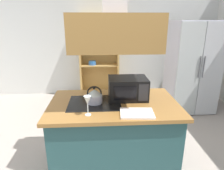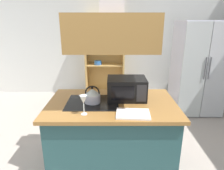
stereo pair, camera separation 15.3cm
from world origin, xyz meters
name	(u,v)px [view 1 (the left image)]	position (x,y,z in m)	size (l,w,h in m)	color
wall_back	(96,40)	(0.00, 3.00, 1.35)	(6.00, 0.12, 2.70)	silver
kitchen_island	(114,136)	(0.24, 0.16, 0.45)	(1.49, 0.93, 0.90)	#24494B
range_hood	(114,22)	(0.24, 0.16, 1.80)	(0.90, 0.70, 1.18)	olive
refrigerator	(192,67)	(1.94, 1.86, 0.91)	(0.90, 0.77, 1.82)	#B9B7C6
dish_cabinet	(99,61)	(0.06, 2.78, 0.88)	(0.93, 0.40, 1.97)	tan
kettle	(94,96)	(0.01, 0.16, 0.99)	(0.18, 0.18, 0.20)	#B2B2C2
cutting_board	(137,113)	(0.45, -0.15, 0.91)	(0.34, 0.24, 0.02)	white
microwave	(128,88)	(0.41, 0.29, 1.03)	(0.46, 0.35, 0.26)	black
wine_glass_on_counter	(88,101)	(-0.05, -0.14, 1.05)	(0.08, 0.08, 0.21)	silver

